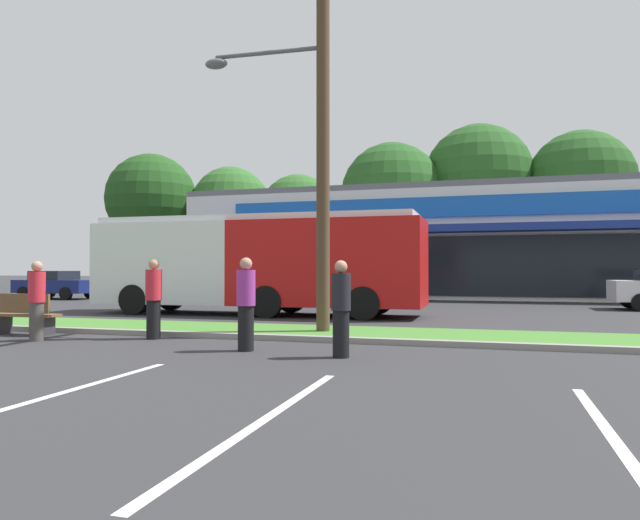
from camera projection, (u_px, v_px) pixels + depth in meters
grass_median at (237, 330)px, 13.70m from camera, size 56.00×2.20×0.12m
curb_lip at (214, 335)px, 12.53m from camera, size 56.00×0.24×0.12m
parking_stripe_1 at (49, 396)px, 6.73m from camera, size 0.12×4.80×0.01m
parking_stripe_2 at (267, 418)px, 5.76m from camera, size 0.12×4.80×0.01m
parking_stripe_3 at (619, 446)px, 4.84m from camera, size 0.12×4.80×0.01m
storefront_building at (473, 244)px, 32.72m from camera, size 30.71×11.79×5.87m
tree_far_left at (151, 199)px, 49.13m from camera, size 7.66×7.66×11.37m
tree_left at (231, 206)px, 49.38m from camera, size 6.74×6.74×10.34m
tree_mid_left at (298, 213)px, 47.77m from camera, size 6.39×6.39×9.41m
tree_mid at (392, 194)px, 43.50m from camera, size 7.68×7.68×11.09m
tree_mid_right at (478, 179)px, 43.55m from camera, size 8.22×8.22×12.49m
tree_right at (580, 183)px, 41.25m from camera, size 7.49×7.49×11.48m
utility_pole at (316, 121)px, 13.00m from camera, size 3.03×2.40×9.05m
city_bus at (256, 261)px, 19.10m from camera, size 11.12×2.74×3.25m
bus_stop_bench at (24, 313)px, 13.12m from camera, size 1.60×0.45×0.95m
car_1 at (57, 284)px, 29.42m from camera, size 4.11×2.00×1.43m
car_4 at (354, 287)px, 23.86m from camera, size 4.20×1.87×1.49m
pedestrian_near_bench at (341, 309)px, 9.76m from camera, size 0.33×0.33×1.65m
pedestrian_by_pole at (246, 304)px, 10.55m from camera, size 0.35×0.35×1.71m
pedestrian_mid at (154, 299)px, 12.37m from camera, size 0.35×0.35×1.72m
pedestrian_far at (37, 301)px, 12.02m from camera, size 0.34×0.34×1.67m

